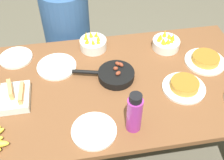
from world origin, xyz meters
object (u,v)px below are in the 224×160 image
at_px(empty_plate_mid_edge, 16,58).
at_px(water_bottle, 134,113).
at_px(frittata_plate_center, 205,60).
at_px(empty_plate_far_left, 94,131).
at_px(fruit_bowl_citrus, 93,43).
at_px(skillet, 115,75).
at_px(fruit_bowl_mango, 166,43).
at_px(frittata_plate_side, 184,86).
at_px(melon_tray, 4,98).
at_px(person_figure, 69,44).
at_px(empty_plate_near_front, 57,67).

relative_size(empty_plate_mid_edge, water_bottle, 0.87).
distance_m(frittata_plate_center, empty_plate_mid_edge, 1.25).
bearing_deg(empty_plate_far_left, fruit_bowl_citrus, 83.39).
relative_size(skillet, fruit_bowl_mango, 2.05).
bearing_deg(water_bottle, frittata_plate_center, 36.17).
relative_size(frittata_plate_side, empty_plate_mid_edge, 1.18).
bearing_deg(fruit_bowl_mango, melon_tray, -162.94).
distance_m(skillet, fruit_bowl_citrus, 0.33).
bearing_deg(melon_tray, fruit_bowl_citrus, 35.56).
xyz_separation_m(empty_plate_mid_edge, water_bottle, (0.65, -0.67, 0.11)).
bearing_deg(melon_tray, person_figure, 62.52).
xyz_separation_m(empty_plate_near_front, empty_plate_mid_edge, (-0.27, 0.13, 0.00)).
xyz_separation_m(empty_plate_near_front, person_figure, (0.09, 0.50, -0.21)).
xyz_separation_m(frittata_plate_center, water_bottle, (-0.57, -0.42, 0.10)).
height_order(skillet, fruit_bowl_mango, fruit_bowl_mango).
xyz_separation_m(melon_tray, empty_plate_near_front, (0.30, 0.24, -0.02)).
distance_m(empty_plate_mid_edge, water_bottle, 0.94).
height_order(frittata_plate_center, fruit_bowl_mango, fruit_bowl_mango).
distance_m(frittata_plate_side, water_bottle, 0.43).
xyz_separation_m(frittata_plate_side, fruit_bowl_citrus, (-0.49, 0.47, 0.02)).
relative_size(melon_tray, fruit_bowl_citrus, 1.59).
height_order(melon_tray, fruit_bowl_citrus, fruit_bowl_citrus).
bearing_deg(fruit_bowl_citrus, frittata_plate_center, -20.93).
bearing_deg(person_figure, frittata_plate_side, -51.16).
xyz_separation_m(empty_plate_near_front, fruit_bowl_mango, (0.75, 0.08, 0.03)).
relative_size(skillet, empty_plate_near_front, 1.51).
height_order(frittata_plate_side, water_bottle, water_bottle).
bearing_deg(frittata_plate_side, empty_plate_mid_edge, 156.03).
height_order(melon_tray, person_figure, person_figure).
bearing_deg(fruit_bowl_mango, frittata_plate_side, -91.16).
bearing_deg(frittata_plate_center, frittata_plate_side, -137.05).
relative_size(frittata_plate_center, fruit_bowl_mango, 1.42).
xyz_separation_m(empty_plate_far_left, empty_plate_mid_edge, (-0.44, 0.66, 0.00)).
relative_size(melon_tray, skillet, 0.76).
relative_size(empty_plate_far_left, water_bottle, 0.95).
relative_size(fruit_bowl_citrus, water_bottle, 0.72).
distance_m(fruit_bowl_citrus, water_bottle, 0.70).
xyz_separation_m(frittata_plate_side, empty_plate_far_left, (-0.56, -0.21, -0.02)).
relative_size(empty_plate_near_front, fruit_bowl_citrus, 1.39).
height_order(fruit_bowl_mango, person_figure, person_figure).
bearing_deg(fruit_bowl_citrus, melon_tray, -144.44).
xyz_separation_m(melon_tray, empty_plate_mid_edge, (0.03, 0.37, -0.02)).
relative_size(frittata_plate_center, empty_plate_far_left, 1.10).
bearing_deg(fruit_bowl_mango, person_figure, 147.74).
bearing_deg(fruit_bowl_mango, water_bottle, -120.77).
distance_m(frittata_plate_center, fruit_bowl_mango, 0.29).
distance_m(frittata_plate_side, person_figure, 1.07).
relative_size(empty_plate_near_front, person_figure, 0.20).
distance_m(empty_plate_far_left, water_bottle, 0.24).
bearing_deg(fruit_bowl_citrus, fruit_bowl_mango, -8.70).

